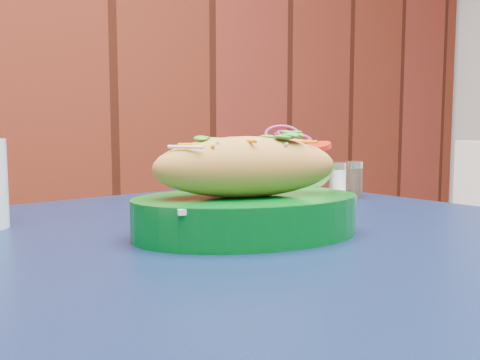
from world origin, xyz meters
TOP-DOWN VIEW (x-y plane):
  - cafe_table at (0.04, 1.86)m, footprint 0.81×0.81m
  - chair_right at (0.77, 1.94)m, footprint 0.50×0.50m
  - banh_mi_basket at (0.01, 1.83)m, footprint 0.32×0.26m
  - salad_plate at (0.24, 2.00)m, footprint 0.24×0.24m
  - salt_shaker at (0.33, 1.96)m, footprint 0.03×0.03m
  - pepper_shaker at (0.37, 1.96)m, footprint 0.03×0.03m

SIDE VIEW (x-z plane):
  - chair_right at x=0.77m, z-range 0.07..0.91m
  - cafe_table at x=0.04m, z-range 0.29..1.04m
  - salt_shaker at x=0.33m, z-range 0.75..0.81m
  - pepper_shaker at x=0.37m, z-range 0.75..0.81m
  - banh_mi_basket at x=0.01m, z-range 0.74..0.86m
  - salad_plate at x=0.24m, z-range 0.74..0.86m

